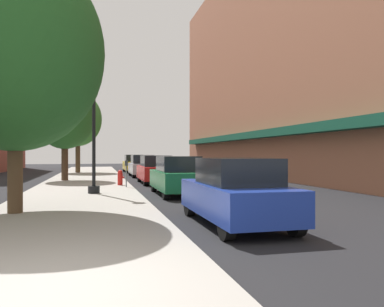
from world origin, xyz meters
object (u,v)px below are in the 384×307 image
(parking_meter_near, at_px, (126,170))
(car_blue, at_px, (236,192))
(car_silver, at_px, (142,166))
(lamppost, at_px, (94,119))
(tree_far, at_px, (15,51))
(fire_hydrant, at_px, (120,177))
(car_green, at_px, (177,176))
(car_red, at_px, (155,170))
(tree_near, at_px, (78,119))
(tree_mid, at_px, (65,115))
(car_yellow, at_px, (134,164))

(parking_meter_near, xyz_separation_m, car_blue, (1.95, -10.12, -0.14))
(parking_meter_near, xyz_separation_m, car_silver, (1.95, 10.33, -0.14))
(car_silver, bearing_deg, lamppost, -104.40)
(lamppost, relative_size, car_silver, 1.37)
(lamppost, xyz_separation_m, parking_meter_near, (1.52, 2.64, -2.25))
(parking_meter_near, xyz_separation_m, tree_far, (-3.61, -7.52, 3.69))
(fire_hydrant, relative_size, car_green, 0.18)
(tree_far, xyz_separation_m, car_red, (5.56, 10.92, -3.83))
(car_blue, xyz_separation_m, car_silver, (0.00, 20.44, 0.00))
(parking_meter_near, relative_size, car_silver, 0.30)
(lamppost, xyz_separation_m, fire_hydrant, (1.30, 3.91, -2.68))
(tree_near, height_order, tree_mid, tree_near)
(lamppost, height_order, tree_far, tree_far)
(fire_hydrant, relative_size, car_blue, 0.18)
(car_yellow, bearing_deg, tree_near, -162.07)
(car_yellow, bearing_deg, tree_mid, -114.50)
(car_green, xyz_separation_m, car_silver, (0.00, 13.34, 0.00))
(tree_near, distance_m, tree_mid, 10.04)
(parking_meter_near, relative_size, car_yellow, 0.30)
(car_blue, bearing_deg, fire_hydrant, 101.27)
(car_green, distance_m, car_silver, 13.34)
(parking_meter_near, bearing_deg, car_yellow, 83.61)
(fire_hydrant, bearing_deg, tree_far, -111.10)
(car_green, distance_m, car_yellow, 20.42)
(tree_near, xyz_separation_m, car_yellow, (4.99, 1.62, -3.95))
(tree_near, height_order, car_red, tree_near)
(lamppost, xyz_separation_m, tree_far, (-2.09, -4.88, 1.44))
(car_silver, distance_m, car_yellow, 7.08)
(tree_mid, bearing_deg, car_yellow, 65.55)
(tree_far, bearing_deg, car_red, 63.00)
(car_blue, bearing_deg, tree_mid, 108.86)
(car_red, bearing_deg, car_blue, -92.16)
(fire_hydrant, relative_size, tree_mid, 0.13)
(car_green, bearing_deg, fire_hydrant, 116.32)
(car_silver, bearing_deg, tree_far, -106.71)
(tree_near, bearing_deg, car_silver, -47.59)
(car_yellow, bearing_deg, car_blue, -90.05)
(tree_far, relative_size, car_red, 1.71)
(tree_mid, bearing_deg, car_blue, -71.60)
(fire_hydrant, xyz_separation_m, car_yellow, (2.17, 16.15, 0.29))
(car_blue, distance_m, car_green, 7.10)
(tree_far, xyz_separation_m, car_green, (5.56, 4.50, -3.83))
(car_yellow, bearing_deg, parking_meter_near, -96.44)
(tree_near, height_order, car_silver, tree_near)
(tree_mid, bearing_deg, fire_hydrant, -55.39)
(tree_far, distance_m, car_blue, 7.24)
(parking_meter_near, bearing_deg, car_red, 60.15)
(tree_near, distance_m, car_silver, 8.39)
(tree_mid, xyz_separation_m, car_blue, (5.29, -15.90, -3.33))
(car_silver, bearing_deg, car_green, -89.40)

